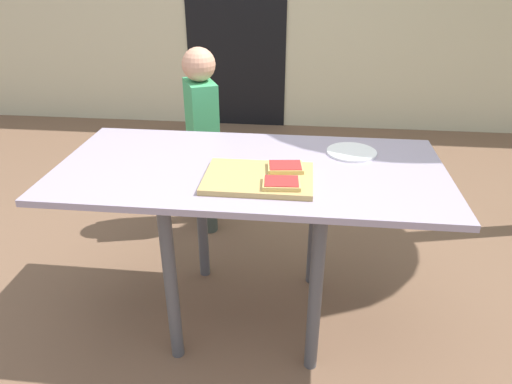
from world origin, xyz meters
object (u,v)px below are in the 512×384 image
object	(u,v)px
child_left	(202,130)
pizza_slice_far_right	(285,167)
dining_table	(250,187)
plate_white_right	(352,152)
pizza_slice_near_right	(282,183)
cutting_board	(259,178)

from	to	relation	value
child_left	pizza_slice_far_right	bearing A→B (deg)	-58.60
dining_table	plate_white_right	bearing A→B (deg)	23.65
dining_table	child_left	size ratio (longest dim) A/B	1.42
pizza_slice_near_right	plate_white_right	size ratio (longest dim) A/B	0.67
pizza_slice_far_right	plate_white_right	size ratio (longest dim) A/B	0.69
pizza_slice_far_right	child_left	world-z (taller)	child_left
dining_table	pizza_slice_far_right	bearing A→B (deg)	-22.79
plate_white_right	child_left	distance (m)	0.97
pizza_slice_far_right	pizza_slice_near_right	distance (m)	0.14
child_left	cutting_board	bearing A→B (deg)	-65.33
cutting_board	pizza_slice_near_right	size ratio (longest dim) A/B	2.89
dining_table	plate_white_right	xyz separation A→B (m)	(0.40, 0.18, 0.10)
dining_table	pizza_slice_near_right	world-z (taller)	pizza_slice_near_right
cutting_board	child_left	distance (m)	0.98
pizza_slice_far_right	plate_white_right	distance (m)	0.35
dining_table	plate_white_right	world-z (taller)	plate_white_right
pizza_slice_far_right	plate_white_right	world-z (taller)	pizza_slice_far_right
dining_table	pizza_slice_near_right	distance (m)	0.27
cutting_board	pizza_slice_near_right	distance (m)	0.11
cutting_board	child_left	xyz separation A→B (m)	(-0.41, 0.88, -0.15)
pizza_slice_far_right	pizza_slice_near_right	xyz separation A→B (m)	(-0.01, -0.14, 0.00)
dining_table	cutting_board	xyz separation A→B (m)	(0.05, -0.12, 0.10)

